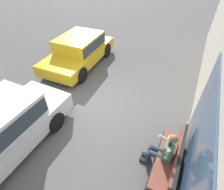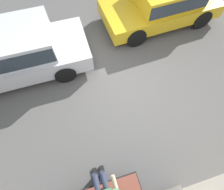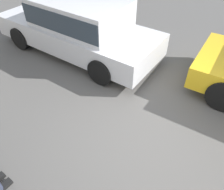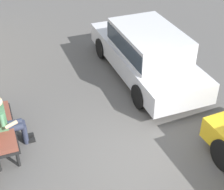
{
  "view_description": "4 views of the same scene",
  "coord_description": "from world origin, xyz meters",
  "views": [
    {
      "loc": [
        4.04,
        2.6,
        4.5
      ],
      "look_at": [
        0.52,
        0.85,
        1.16
      ],
      "focal_mm": 28.0,
      "sensor_mm": 36.0,
      "label": 1
    },
    {
      "loc": [
        1.1,
        2.6,
        4.7
      ],
      "look_at": [
        0.57,
        0.86,
        1.09
      ],
      "focal_mm": 28.0,
      "sensor_mm": 36.0,
      "label": 2
    },
    {
      "loc": [
        -0.98,
        2.6,
        3.26
      ],
      "look_at": [
        0.59,
        0.36,
        0.82
      ],
      "focal_mm": 35.0,
      "sensor_mm": 36.0,
      "label": 3
    },
    {
      "loc": [
        -4.82,
        2.6,
        5.33
      ],
      "look_at": [
        0.88,
        0.42,
        1.08
      ],
      "focal_mm": 55.0,
      "sensor_mm": 36.0,
      "label": 4
    }
  ],
  "objects": [
    {
      "name": "person_on_phone",
      "position": [
        1.34,
        2.67,
        0.7
      ],
      "size": [
        0.73,
        0.74,
        1.33
      ],
      "color": "#2D3347",
      "rests_on": "ground_plane"
    },
    {
      "name": "parked_car_mid",
      "position": [
        2.94,
        -1.42,
        0.81
      ],
      "size": [
        4.63,
        1.86,
        1.48
      ],
      "color": "silver",
      "rests_on": "ground_plane"
    },
    {
      "name": "ground_plane",
      "position": [
        0.0,
        0.0,
        0.0
      ],
      "size": [
        60.0,
        60.0,
        0.0
      ],
      "primitive_type": "plane",
      "color": "#565451"
    }
  ]
}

